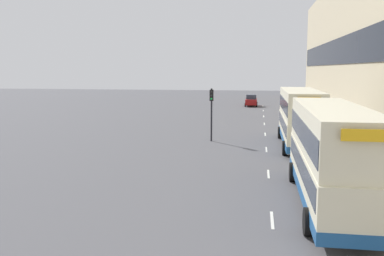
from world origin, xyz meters
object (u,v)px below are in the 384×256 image
at_px(pedestrian_at_shelter, 370,171).
at_px(traffic_light_far_kerb, 211,106).
at_px(double_decker_bus_ahead, 300,117).
at_px(car_0, 251,101).
at_px(double_decker_bus_near, 331,154).
at_px(pedestrian_2, 383,180).

relative_size(pedestrian_at_shelter, traffic_light_far_kerb, 0.43).
relative_size(double_decker_bus_ahead, pedestrian_at_shelter, 6.05).
relative_size(car_0, pedestrian_at_shelter, 2.33).
xyz_separation_m(car_0, pedestrian_at_shelter, (6.44, -47.50, 0.20)).
distance_m(pedestrian_at_shelter, traffic_light_far_kerb, 16.39).
height_order(double_decker_bus_ahead, pedestrian_at_shelter, double_decker_bus_ahead).
bearing_deg(double_decker_bus_near, traffic_light_far_kerb, 113.58).
bearing_deg(car_0, pedestrian_at_shelter, 97.73).
bearing_deg(car_0, traffic_light_far_kerb, 85.68).
bearing_deg(pedestrian_at_shelter, car_0, 97.73).
bearing_deg(pedestrian_2, car_0, 97.65).
xyz_separation_m(car_0, pedestrian_2, (6.60, -49.14, 0.18)).
relative_size(car_0, pedestrian_2, 2.38).
bearing_deg(pedestrian_2, pedestrian_at_shelter, 95.57).
relative_size(double_decker_bus_near, double_decker_bus_ahead, 1.02).
xyz_separation_m(double_decker_bus_near, traffic_light_far_kerb, (-6.88, 15.75, 0.63)).
distance_m(double_decker_bus_near, car_0, 49.89).
relative_size(pedestrian_at_shelter, pedestrian_2, 1.02).
distance_m(car_0, pedestrian_at_shelter, 47.94).
distance_m(double_decker_bus_ahead, traffic_light_far_kerb, 7.04).
bearing_deg(traffic_light_far_kerb, pedestrian_2, -58.92).
bearing_deg(traffic_light_far_kerb, pedestrian_at_shelter, -56.42).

